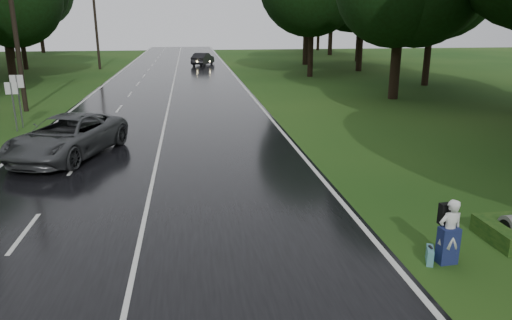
% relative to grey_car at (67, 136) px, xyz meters
% --- Properties ---
extents(ground, '(160.00, 160.00, 0.00)m').
position_rel_grey_car_xyz_m(ground, '(3.54, -9.34, -0.86)').
color(ground, '#264815').
rests_on(ground, ground).
extents(road, '(12.00, 140.00, 0.04)m').
position_rel_grey_car_xyz_m(road, '(3.54, 10.66, -0.84)').
color(road, black).
rests_on(road, ground).
extents(lane_center, '(0.12, 140.00, 0.01)m').
position_rel_grey_car_xyz_m(lane_center, '(3.54, 10.66, -0.81)').
color(lane_center, silver).
rests_on(lane_center, road).
extents(grey_car, '(4.51, 6.45, 1.64)m').
position_rel_grey_car_xyz_m(grey_car, '(0.00, 0.00, 0.00)').
color(grey_car, '#414446').
rests_on(grey_car, road).
extents(far_car, '(3.01, 4.72, 1.47)m').
position_rel_grey_car_xyz_m(far_car, '(6.65, 39.63, -0.08)').
color(far_car, black).
rests_on(far_car, road).
extents(hitchhiker, '(0.59, 0.54, 1.54)m').
position_rel_grey_car_xyz_m(hitchhiker, '(10.57, -10.22, -0.14)').
color(hitchhiker, silver).
rests_on(hitchhiker, ground).
extents(suitcase, '(0.33, 0.51, 0.35)m').
position_rel_grey_car_xyz_m(suitcase, '(10.20, -10.17, -0.68)').
color(suitcase, teal).
rests_on(suitcase, ground).
extents(utility_pole_mid, '(1.80, 0.28, 9.46)m').
position_rel_grey_car_xyz_m(utility_pole_mid, '(-4.96, 10.82, -0.86)').
color(utility_pole_mid, black).
rests_on(utility_pole_mid, ground).
extents(utility_pole_far, '(1.80, 0.28, 9.81)m').
position_rel_grey_car_xyz_m(utility_pole_far, '(-4.96, 36.52, -0.86)').
color(utility_pole_far, black).
rests_on(utility_pole_far, ground).
extents(road_sign_a, '(0.58, 0.10, 2.43)m').
position_rel_grey_car_xyz_m(road_sign_a, '(-3.66, 5.17, -0.86)').
color(road_sign_a, white).
rests_on(road_sign_a, ground).
extents(road_sign_b, '(0.64, 0.10, 2.68)m').
position_rel_grey_car_xyz_m(road_sign_b, '(-3.66, 6.05, -0.86)').
color(road_sign_b, white).
rests_on(road_sign_b, ground).
extents(tree_left_e, '(7.69, 7.69, 12.01)m').
position_rel_grey_car_xyz_m(tree_left_e, '(-10.76, 26.30, -0.86)').
color(tree_left_e, black).
rests_on(tree_left_e, ground).
extents(tree_left_f, '(9.45, 9.45, 14.77)m').
position_rel_grey_car_xyz_m(tree_left_f, '(-13.08, 37.40, -0.86)').
color(tree_left_f, black).
rests_on(tree_left_f, ground).
extents(tree_right_d, '(8.56, 8.56, 13.37)m').
position_rel_grey_car_xyz_m(tree_right_d, '(19.06, 12.30, -0.86)').
color(tree_right_d, black).
rests_on(tree_right_d, ground).
extents(tree_right_e, '(9.47, 9.47, 14.80)m').
position_rel_grey_car_xyz_m(tree_right_e, '(16.61, 26.28, -0.86)').
color(tree_right_e, black).
rests_on(tree_right_e, ground).
extents(tree_right_f, '(10.57, 10.57, 16.52)m').
position_rel_grey_car_xyz_m(tree_right_f, '(19.20, 38.92, -0.86)').
color(tree_right_f, black).
rests_on(tree_right_f, ground).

